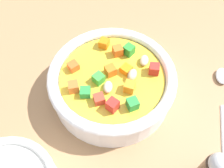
# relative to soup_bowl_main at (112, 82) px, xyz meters

# --- Properties ---
(ground_plane) EXTENTS (1.40, 1.40, 0.02)m
(ground_plane) POSITION_rel_soup_bowl_main_xyz_m (-0.00, -0.00, -0.04)
(ground_plane) COLOR #9E754F
(soup_bowl_main) EXTENTS (0.21, 0.21, 0.07)m
(soup_bowl_main) POSITION_rel_soup_bowl_main_xyz_m (0.00, 0.00, 0.00)
(soup_bowl_main) COLOR white
(soup_bowl_main) RESTS_ON ground_plane
(spoon) EXTENTS (0.17, 0.12, 0.01)m
(spoon) POSITION_rel_soup_bowl_main_xyz_m (0.09, 0.16, -0.03)
(spoon) COLOR silver
(spoon) RESTS_ON ground_plane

